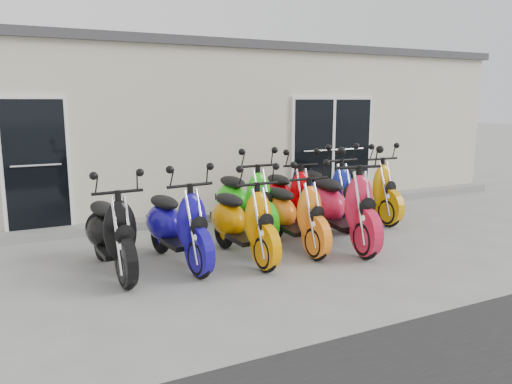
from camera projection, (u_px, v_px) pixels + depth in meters
ground at (273, 245)px, 7.77m from camera, size 80.00×80.00×0.00m
building at (171, 127)px, 12.06m from camera, size 14.00×6.00×3.20m
roof_cap at (169, 55)px, 11.76m from camera, size 14.20×6.20×0.16m
front_step at (223, 215)px, 9.54m from camera, size 14.00×0.40×0.15m
door_left at (36, 161)px, 8.05m from camera, size 1.07×0.08×2.22m
door_right at (332, 147)px, 10.60m from camera, size 2.02×0.08×2.22m
scooter_front_black at (110, 220)px, 6.40m from camera, size 0.81×1.97×1.42m
scooter_front_blue at (177, 213)px, 6.76m from camera, size 0.93×2.03×1.45m
scooter_front_orange_a at (242, 210)px, 7.00m from camera, size 0.79×1.95×1.42m
scooter_front_orange_b at (293, 203)px, 7.50m from camera, size 0.71×1.91×1.41m
scooter_front_red at (342, 195)px, 7.65m from camera, size 1.07×2.25×1.60m
scooter_back_green at (244, 190)px, 8.26m from camera, size 0.83×2.08×1.52m
scooter_back_red at (289, 188)px, 8.68m from camera, size 0.86×2.02×1.46m
scooter_back_blue at (325, 183)px, 8.96m from camera, size 0.79×2.07×1.52m
scooter_back_yellow at (365, 180)px, 9.39m from camera, size 0.74×2.02×1.49m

